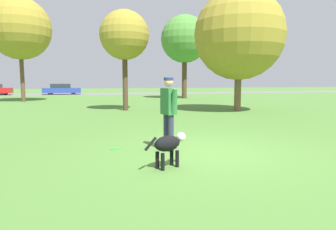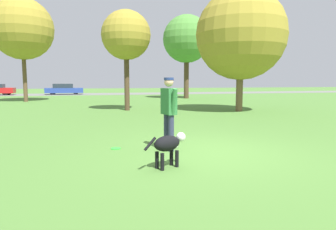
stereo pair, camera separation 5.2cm
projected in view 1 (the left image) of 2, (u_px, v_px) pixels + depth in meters
ground_plane at (207, 152)px, 6.71m from camera, size 120.00×120.00×0.00m
far_road_strip at (111, 94)px, 36.92m from camera, size 120.00×6.00×0.01m
person at (169, 108)px, 6.80m from camera, size 0.31×0.66×1.67m
dog at (169, 145)px, 5.50m from camera, size 0.90×0.51×0.62m
frisbee at (115, 149)px, 7.04m from camera, size 0.23×0.23×0.02m
tree_far_left at (20, 29)px, 22.40m from camera, size 4.61×4.61×7.80m
tree_mid_center at (124, 36)px, 15.83m from camera, size 2.62×2.62×5.32m
tree_far_right at (185, 39)px, 26.93m from camera, size 4.27×4.27×7.49m
tree_near_right at (239, 35)px, 15.41m from camera, size 4.64×4.64×6.28m
parked_car_blue at (62, 89)px, 35.19m from camera, size 4.32×1.84×1.27m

